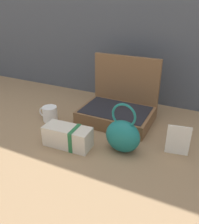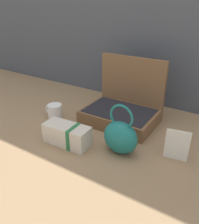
{
  "view_description": "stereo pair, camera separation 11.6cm",
  "coord_description": "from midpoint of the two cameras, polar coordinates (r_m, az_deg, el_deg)",
  "views": [
    {
      "loc": [
        0.46,
        -0.96,
        0.67
      ],
      "look_at": [
        0.0,
        -0.02,
        0.16
      ],
      "focal_mm": 37.99,
      "sensor_mm": 36.0,
      "label": 1
    },
    {
      "loc": [
        0.56,
        -0.9,
        0.67
      ],
      "look_at": [
        0.0,
        -0.02,
        0.16
      ],
      "focal_mm": 37.99,
      "sensor_mm": 36.0,
      "label": 2
    }
  ],
  "objects": [
    {
      "name": "open_suitcase",
      "position": [
        1.39,
        8.01,
        0.9
      ],
      "size": [
        0.41,
        0.3,
        0.36
      ],
      "color": "brown",
      "rests_on": "ground_plane"
    },
    {
      "name": "cream_toiletry_bag",
      "position": [
        1.17,
        -4.9,
        -5.57
      ],
      "size": [
        0.24,
        0.11,
        0.11
      ],
      "color": "beige",
      "rests_on": "ground_plane"
    },
    {
      "name": "teal_pouch_handbag",
      "position": [
        1.1,
        8.08,
        -5.97
      ],
      "size": [
        0.17,
        0.12,
        0.25
      ],
      "color": "#196B66",
      "rests_on": "ground_plane"
    },
    {
      "name": "info_card_left",
      "position": [
        1.13,
        21.0,
        -7.56
      ],
      "size": [
        0.1,
        0.02,
        0.15
      ],
      "primitive_type": "cube",
      "rotation": [
        0.0,
        0.0,
        0.17
      ],
      "color": "silver",
      "rests_on": "ground_plane"
    },
    {
      "name": "ground_plane",
      "position": [
        1.25,
        3.03,
        -6.09
      ],
      "size": [
        6.0,
        6.0,
        0.0
      ],
      "primitive_type": "plane",
      "color": "#8C6D4C"
    },
    {
      "name": "coffee_mug",
      "position": [
        1.44,
        -8.46,
        0.1
      ],
      "size": [
        0.12,
        0.09,
        0.09
      ],
      "color": "white",
      "rests_on": "ground_plane"
    }
  ]
}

